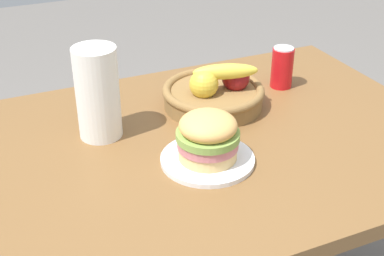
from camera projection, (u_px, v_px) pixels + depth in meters
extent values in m
cube|color=brown|center=(185.00, 151.00, 1.36)|extent=(1.40, 0.90, 0.04)
cylinder|color=brown|center=(295.00, 152.00, 2.06)|extent=(0.07, 0.07, 0.71)
cylinder|color=white|center=(207.00, 159.00, 1.28)|extent=(0.23, 0.23, 0.01)
cylinder|color=#E5BC75|center=(208.00, 152.00, 1.27)|extent=(0.14, 0.14, 0.03)
cylinder|color=#C67075|center=(208.00, 142.00, 1.25)|extent=(0.15, 0.15, 0.02)
cylinder|color=#84A84C|center=(208.00, 135.00, 1.24)|extent=(0.15, 0.15, 0.02)
ellipsoid|color=#EAAD5D|center=(208.00, 125.00, 1.23)|extent=(0.14, 0.14, 0.06)
cylinder|color=red|center=(282.00, 68.00, 1.62)|extent=(0.07, 0.07, 0.12)
cylinder|color=silver|center=(284.00, 48.00, 1.59)|extent=(0.06, 0.06, 0.00)
cylinder|color=olive|center=(213.00, 98.00, 1.52)|extent=(0.28, 0.28, 0.05)
torus|color=olive|center=(213.00, 90.00, 1.51)|extent=(0.29, 0.29, 0.02)
sphere|color=maroon|center=(236.00, 77.00, 1.51)|extent=(0.08, 0.08, 0.08)
sphere|color=gold|center=(204.00, 84.00, 1.47)|extent=(0.08, 0.08, 0.08)
ellipsoid|color=yellow|center=(225.00, 71.00, 1.47)|extent=(0.19, 0.11, 0.05)
cylinder|color=white|center=(98.00, 93.00, 1.33)|extent=(0.11, 0.11, 0.24)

